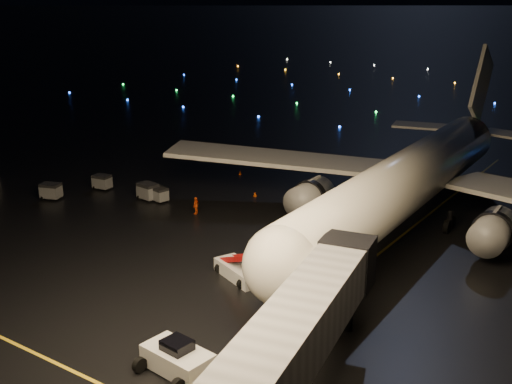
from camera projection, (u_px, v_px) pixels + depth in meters
lane_centre at (371, 260)px, 53.26m from camera, size 0.25×80.00×0.02m
airliner at (420, 143)px, 60.54m from camera, size 55.55×52.94×15.30m
pushback_tug at (178, 356)px, 37.37m from camera, size 4.48×2.70×2.03m
belt_loader at (239, 258)px, 49.41m from camera, size 7.18×4.49×3.39m
crew_c at (196, 206)px, 63.97m from camera, size 0.61×1.10×1.77m
safety_cone_0 at (299, 224)px, 60.68m from camera, size 0.56×0.56×0.54m
safety_cone_1 at (348, 204)px, 66.49m from camera, size 0.47×0.47×0.45m
safety_cone_2 at (255, 194)px, 69.70m from camera, size 0.56×0.56×0.49m
safety_cone_3 at (240, 173)px, 77.91m from camera, size 0.52×0.52×0.48m
taxiway_lights at (504, 99)px, 131.44m from camera, size 164.00×92.00×0.36m
baggage_cart_0 at (148, 191)px, 68.40m from camera, size 2.30×1.75×1.80m
baggage_cart_1 at (159, 194)px, 67.86m from camera, size 2.00×1.58×1.51m
baggage_cart_2 at (102, 182)px, 72.08m from camera, size 2.07×1.59×1.62m
baggage_cart_3 at (51, 191)px, 68.62m from camera, size 2.38×2.02×1.72m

